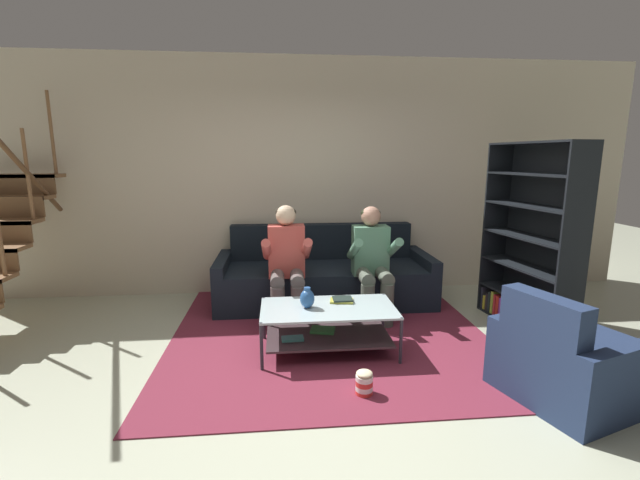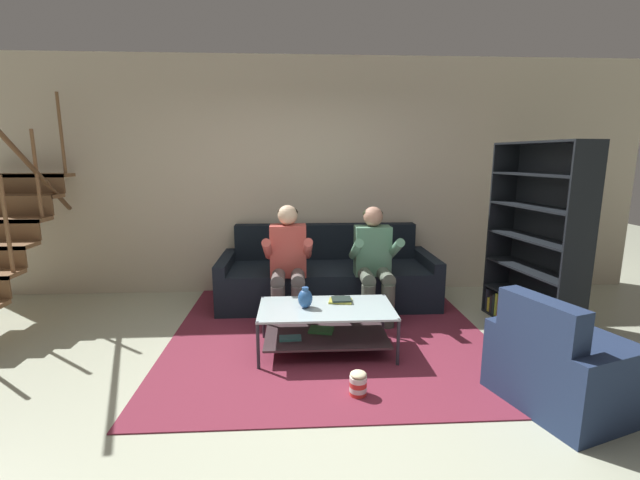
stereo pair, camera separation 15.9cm
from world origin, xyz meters
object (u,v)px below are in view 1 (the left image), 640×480
person_seated_right (372,258)px  couch (324,278)px  bookshelf (530,247)px  armchair (570,362)px  popcorn_tub (364,383)px  vase (307,298)px  coffee_table (327,322)px  person_seated_left (287,259)px  book_stack (342,300)px

person_seated_right → couch: bearing=128.5°
person_seated_right → bookshelf: 1.59m
armchair → popcorn_tub: (-1.45, 0.17, -0.18)m
armchair → vase: bearing=153.4°
vase → coffee_table: bearing=-0.8°
person_seated_left → bookshelf: bearing=-7.7°
couch → armchair: size_ratio=2.34×
bookshelf → book_stack: bearing=-171.0°
vase → armchair: bearing=-26.6°
person_seated_right → coffee_table: (-0.57, -0.78, -0.38)m
person_seated_right → vase: 1.09m
book_stack → bookshelf: size_ratio=0.12×
person_seated_left → popcorn_tub: bearing=-70.9°
person_seated_right → vase: (-0.74, -0.77, -0.16)m
couch → vase: (-0.29, -1.34, 0.21)m
person_seated_left → coffee_table: bearing=-66.6°
couch → person_seated_right: (0.45, -0.57, 0.36)m
vase → book_stack: 0.36m
coffee_table → popcorn_tub: 0.78m
person_seated_right → armchair: person_seated_right is taller
couch → book_stack: (0.03, -1.21, 0.14)m
coffee_table → book_stack: bearing=41.9°
couch → bookshelf: (2.00, -0.90, 0.53)m
person_seated_left → person_seated_right: person_seated_left is taller
person_seated_right → armchair: (1.07, -1.68, -0.38)m
book_stack → bookshelf: (1.96, 0.31, 0.39)m
book_stack → popcorn_tub: book_stack is taller
person_seated_left → book_stack: size_ratio=5.30×
person_seated_right → book_stack: (-0.42, -0.64, -0.23)m
coffee_table → book_stack: 0.25m
bookshelf → popcorn_tub: (-1.92, -1.18, -0.73)m
bookshelf → popcorn_tub: size_ratio=9.73×
couch → person_seated_left: size_ratio=2.05×
vase → bookshelf: (2.29, 0.44, 0.32)m
person_seated_right → popcorn_tub: (-0.38, -1.52, -0.56)m
book_stack → coffee_table: bearing=-138.1°
person_seated_left → person_seated_right: size_ratio=1.02×
couch → bookshelf: bearing=-24.2°
couch → person_seated_right: size_ratio=2.09×
coffee_table → armchair: armchair is taller
bookshelf → armchair: bearing=-109.2°
vase → book_stack: vase is taller
person_seated_left → vase: size_ratio=6.58×
popcorn_tub → armchair: bearing=-6.6°
vase → bookshelf: size_ratio=0.10×
person_seated_left → bookshelf: (2.45, -0.33, 0.15)m
person_seated_right → bookshelf: bookshelf is taller
person_seated_right → coffee_table: person_seated_right is taller
coffee_table → vase: (-0.18, 0.00, 0.22)m
person_seated_right → armchair: bearing=-57.5°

